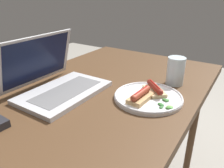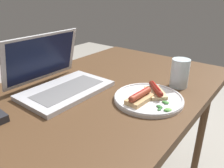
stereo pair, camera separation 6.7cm
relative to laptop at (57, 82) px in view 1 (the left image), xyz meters
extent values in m
cube|color=#4C331E|center=(0.14, -0.13, -0.06)|extent=(1.18, 0.78, 0.04)
cylinder|color=#4C331E|center=(0.65, 0.19, -0.44)|extent=(0.04, 0.04, 0.73)
cylinder|color=#4C331E|center=(0.65, -0.44, -0.44)|extent=(0.04, 0.04, 0.73)
cube|color=#B7B7BC|center=(0.00, -0.04, -0.03)|extent=(0.35, 0.22, 0.02)
cube|color=slate|center=(0.00, -0.05, -0.02)|extent=(0.29, 0.12, 0.00)
cube|color=#B7B7BC|center=(0.00, 0.10, 0.08)|extent=(0.35, 0.06, 0.21)
cube|color=#0C1433|center=(0.00, 0.10, 0.08)|extent=(0.32, 0.05, 0.18)
cylinder|color=silver|center=(0.15, -0.34, -0.04)|extent=(0.26, 0.26, 0.01)
torus|color=silver|center=(0.15, -0.34, -0.03)|extent=(0.26, 0.26, 0.01)
cube|color=#D6B784|center=(0.19, -0.35, -0.02)|extent=(0.12, 0.12, 0.01)
cylinder|color=maroon|center=(0.19, -0.35, -0.01)|extent=(0.09, 0.09, 0.02)
sphere|color=maroon|center=(0.22, -0.31, -0.01)|extent=(0.02, 0.02, 0.02)
sphere|color=maroon|center=(0.15, -0.38, -0.01)|extent=(0.02, 0.02, 0.02)
cylinder|color=red|center=(0.19, -0.35, 0.01)|extent=(0.06, 0.07, 0.01)
cube|color=tan|center=(0.10, -0.33, -0.02)|extent=(0.12, 0.06, 0.02)
cylinder|color=#9E3D28|center=(0.10, -0.33, 0.00)|extent=(0.10, 0.03, 0.02)
sphere|color=#9E3D28|center=(0.05, -0.33, 0.00)|extent=(0.02, 0.02, 0.02)
sphere|color=#9E3D28|center=(0.15, -0.33, 0.00)|extent=(0.02, 0.02, 0.02)
cylinder|color=red|center=(0.10, -0.33, 0.01)|extent=(0.09, 0.01, 0.01)
ellipsoid|color=#387A33|center=(0.14, -0.41, -0.03)|extent=(0.02, 0.03, 0.01)
ellipsoid|color=#387A33|center=(0.14, -0.41, -0.03)|extent=(0.02, 0.02, 0.01)
ellipsoid|color=#2D662D|center=(0.09, -0.41, -0.03)|extent=(0.02, 0.01, 0.00)
ellipsoid|color=#2D662D|center=(0.10, -0.41, -0.03)|extent=(0.02, 0.03, 0.01)
ellipsoid|color=#709E4C|center=(0.11, -0.44, -0.03)|extent=(0.02, 0.03, 0.01)
ellipsoid|color=#4C8E3D|center=(0.10, -0.44, -0.03)|extent=(0.02, 0.03, 0.01)
cylinder|color=silver|center=(0.34, -0.38, 0.02)|extent=(0.08, 0.08, 0.12)
camera|label=1|loc=(-0.56, -0.63, 0.35)|focal=35.00mm
camera|label=2|loc=(-0.52, -0.68, 0.35)|focal=35.00mm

